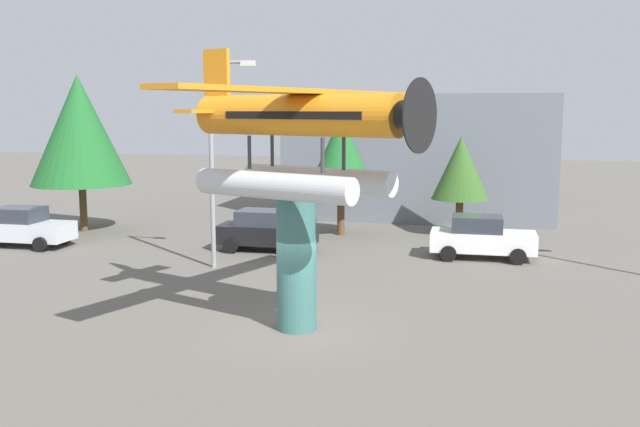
{
  "coord_description": "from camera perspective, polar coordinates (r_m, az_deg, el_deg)",
  "views": [
    {
      "loc": [
        4.66,
        -18.12,
        6.04
      ],
      "look_at": [
        0.0,
        3.0,
        2.81
      ],
      "focal_mm": 39.12,
      "sensor_mm": 36.0,
      "label": 1
    }
  ],
  "objects": [
    {
      "name": "ground_plane",
      "position": [
        19.66,
        -1.91,
        -9.39
      ],
      "size": [
        140.0,
        140.0,
        0.0
      ],
      "primitive_type": "plane",
      "color": "#605B54"
    },
    {
      "name": "display_pedestal",
      "position": [
        19.17,
        -1.94,
        -4.06
      ],
      "size": [
        1.1,
        1.1,
        3.74
      ],
      "primitive_type": "cylinder",
      "color": "#386B66",
      "rests_on": "ground"
    },
    {
      "name": "floatplane_monument",
      "position": [
        18.64,
        -1.67,
        6.58
      ],
      "size": [
        7.19,
        10.07,
        4.0
      ],
      "rotation": [
        0.0,
        0.0,
        -0.38
      ],
      "color": "silver",
      "rests_on": "display_pedestal"
    },
    {
      "name": "car_near_silver",
      "position": [
        33.61,
        -23.1,
        -1.02
      ],
      "size": [
        4.2,
        2.02,
        1.76
      ],
      "color": "silver",
      "rests_on": "ground"
    },
    {
      "name": "car_mid_black",
      "position": [
        30.13,
        -4.45,
        -1.39
      ],
      "size": [
        4.2,
        2.02,
        1.76
      ],
      "color": "black",
      "rests_on": "ground"
    },
    {
      "name": "car_far_white",
      "position": [
        29.18,
        13.08,
        -1.91
      ],
      "size": [
        4.2,
        2.02,
        1.76
      ],
      "color": "white",
      "rests_on": "ground"
    },
    {
      "name": "streetlight_primary",
      "position": [
        26.62,
        -8.48,
        5.24
      ],
      "size": [
        1.84,
        0.28,
        7.87
      ],
      "color": "gray",
      "rests_on": "ground"
    },
    {
      "name": "storefront_building",
      "position": [
        40.32,
        8.15,
        4.7
      ],
      "size": [
        14.58,
        6.94,
        6.87
      ],
      "primitive_type": "cube",
      "color": "slate",
      "rests_on": "ground"
    },
    {
      "name": "tree_west",
      "position": [
        36.46,
        -19.08,
        6.46
      ],
      "size": [
        4.85,
        4.85,
        7.74
      ],
      "color": "brown",
      "rests_on": "ground"
    },
    {
      "name": "tree_east",
      "position": [
        33.5,
        1.74,
        4.92
      ],
      "size": [
        3.32,
        3.32,
        5.82
      ],
      "color": "brown",
      "rests_on": "ground"
    },
    {
      "name": "tree_center_back",
      "position": [
        34.18,
        11.43,
        3.66
      ],
      "size": [
        2.74,
        2.74,
        4.81
      ],
      "color": "brown",
      "rests_on": "ground"
    }
  ]
}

